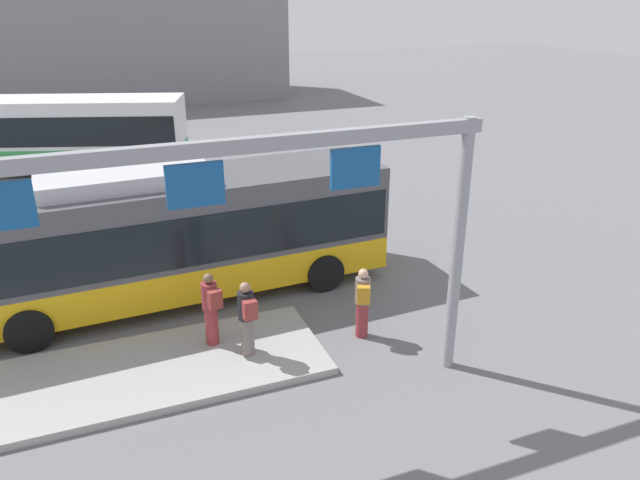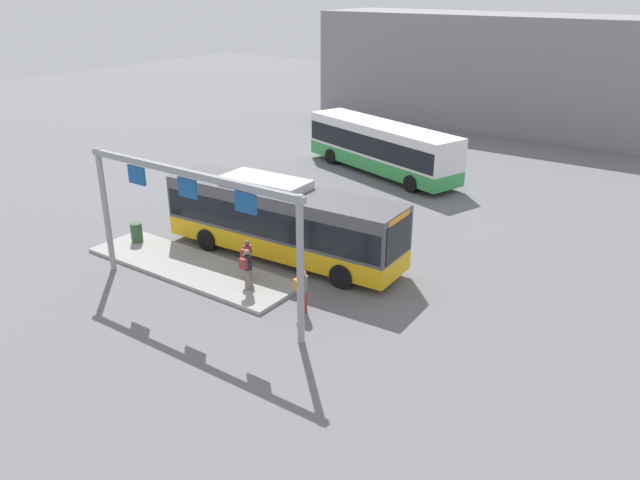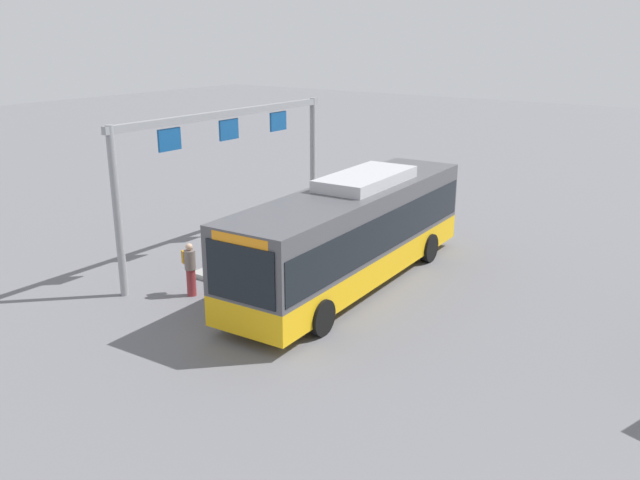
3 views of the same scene
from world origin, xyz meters
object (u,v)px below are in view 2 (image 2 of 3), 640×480
person_waiting_near (247,268)px  person_boarding (303,290)px  bus_background_left (382,145)px  trash_bin (137,233)px  person_waiting_mid (247,259)px  bus_main (282,218)px

person_waiting_near → person_boarding: bearing=-94.0°
person_boarding → bus_background_left: bearing=43.7°
bus_background_left → person_waiting_near: (4.10, -17.21, -0.73)m
person_waiting_near → trash_bin: size_ratio=1.86×
bus_background_left → person_boarding: 18.49m
bus_background_left → person_waiting_mid: bus_background_left is taller
trash_bin → person_boarding: bearing=-3.8°
bus_main → person_boarding: bus_main is taller
bus_main → person_waiting_mid: bus_main is taller
person_waiting_near → person_waiting_mid: size_ratio=1.00×
bus_main → trash_bin: 6.97m
person_boarding → trash_bin: (-9.95, 0.66, -0.28)m
person_waiting_mid → trash_bin: 6.73m
person_boarding → bus_main: bearing=69.0°
bus_main → trash_bin: bus_main is taller
bus_background_left → person_waiting_mid: bearing=-60.0°
person_boarding → person_waiting_mid: size_ratio=1.00×
bus_background_left → trash_bin: 16.88m
bus_main → bus_background_left: bearing=99.8°
bus_background_left → person_waiting_mid: 16.90m
trash_bin → person_waiting_mid: bearing=0.2°
bus_background_left → bus_main: bearing=-59.4°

